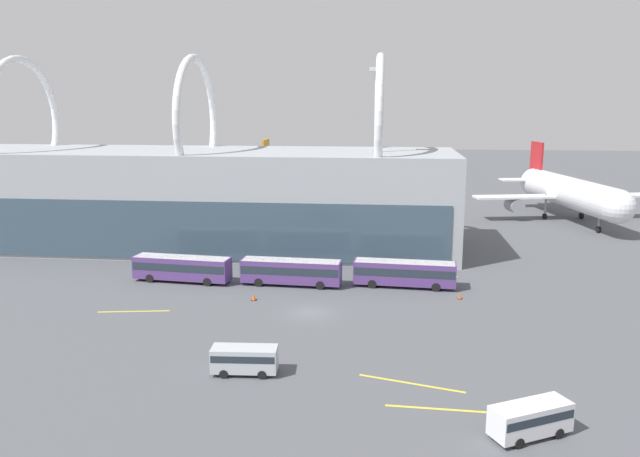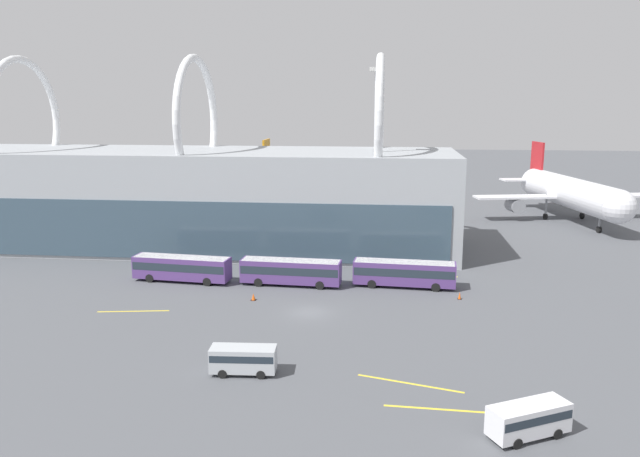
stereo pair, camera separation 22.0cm
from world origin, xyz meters
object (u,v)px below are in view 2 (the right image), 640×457
at_px(airliner_at_gate_far, 569,192).
at_px(service_van_crossing, 529,418).
at_px(traffic_cone_1, 460,296).
at_px(traffic_cone_0, 253,297).
at_px(airliner_at_gate_near, 250,198).
at_px(floodlight_mast, 376,144).
at_px(shuttle_bus_2, 404,272).
at_px(shuttle_bus_1, 291,270).
at_px(service_van_foreground, 243,358).
at_px(shuttle_bus_0, 182,267).

distance_m(airliner_at_gate_far, service_van_crossing, 80.25).
distance_m(airliner_at_gate_far, traffic_cone_1, 54.35).
bearing_deg(airliner_at_gate_far, traffic_cone_0, -53.88).
xyz_separation_m(airliner_at_gate_near, airliner_at_gate_far, (56.26, 8.01, 0.68)).
distance_m(floodlight_mast, traffic_cone_0, 31.06).
xyz_separation_m(service_van_crossing, traffic_cone_0, (-23.43, 25.66, -0.95)).
distance_m(airliner_at_gate_far, shuttle_bus_2, 53.84).
height_order(shuttle_bus_1, shuttle_bus_2, same).
relative_size(airliner_at_gate_near, shuttle_bus_1, 3.57).
bearing_deg(floodlight_mast, shuttle_bus_2, -77.64).
xyz_separation_m(traffic_cone_0, traffic_cone_1, (22.27, 2.71, 0.04)).
distance_m(airliner_at_gate_near, shuttle_bus_1, 39.29).
distance_m(service_van_foreground, traffic_cone_0, 18.59).
distance_m(airliner_at_gate_near, traffic_cone_1, 51.59).
distance_m(shuttle_bus_1, traffic_cone_0, 6.96).
relative_size(shuttle_bus_2, traffic_cone_0, 15.85).
xyz_separation_m(shuttle_bus_2, traffic_cone_1, (5.92, -3.97, -1.38)).
bearing_deg(airliner_at_gate_near, traffic_cone_0, 12.58).
xyz_separation_m(shuttle_bus_1, traffic_cone_1, (19.08, -3.31, -1.38)).
bearing_deg(airliner_at_gate_near, airliner_at_gate_far, 98.08).
bearing_deg(shuttle_bus_2, airliner_at_gate_far, 59.87).
bearing_deg(traffic_cone_1, service_van_foreground, -132.38).
distance_m(service_van_crossing, traffic_cone_1, 28.41).
bearing_deg(shuttle_bus_0, traffic_cone_0, -25.83).
bearing_deg(traffic_cone_0, airliner_at_gate_near, 102.59).
bearing_deg(traffic_cone_0, shuttle_bus_0, 148.25).
relative_size(airliner_at_gate_far, floodlight_mast, 1.41).
height_order(airliner_at_gate_far, service_van_crossing, airliner_at_gate_far).
bearing_deg(shuttle_bus_0, service_van_crossing, -37.71).
xyz_separation_m(airliner_at_gate_far, traffic_cone_1, (-24.37, -48.36, -4.69)).
relative_size(shuttle_bus_0, shuttle_bus_1, 1.01).
height_order(shuttle_bus_1, traffic_cone_0, shuttle_bus_1).
bearing_deg(service_van_foreground, shuttle_bus_1, -93.44).
bearing_deg(airliner_at_gate_near, service_van_crossing, 25.67).
xyz_separation_m(service_van_crossing, floodlight_mast, (-10.92, 49.87, 13.95)).
height_order(floodlight_mast, traffic_cone_0, floodlight_mast).
xyz_separation_m(shuttle_bus_0, floodlight_mast, (22.47, 18.05, 13.48)).
distance_m(service_van_foreground, service_van_crossing, 21.62).
bearing_deg(shuttle_bus_0, airliner_at_gate_near, 95.39).
xyz_separation_m(airliner_at_gate_near, service_van_foreground, (12.72, -61.36, -3.10)).
xyz_separation_m(shuttle_bus_0, shuttle_bus_2, (26.31, 0.51, 0.00)).
relative_size(airliner_at_gate_far, traffic_cone_1, 43.99).
bearing_deg(airliner_at_gate_near, traffic_cone_1, 38.30).
xyz_separation_m(shuttle_bus_0, service_van_foreground, (13.06, -24.47, -0.48)).
xyz_separation_m(shuttle_bus_2, service_van_foreground, (-13.25, -24.98, -0.48)).
bearing_deg(shuttle_bus_1, service_van_foreground, -86.87).
bearing_deg(floodlight_mast, shuttle_bus_1, -117.11).
xyz_separation_m(shuttle_bus_2, traffic_cone_0, (-16.35, -6.67, -1.42)).
distance_m(shuttle_bus_0, floodlight_mast, 31.82).
distance_m(shuttle_bus_2, traffic_cone_0, 17.72).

